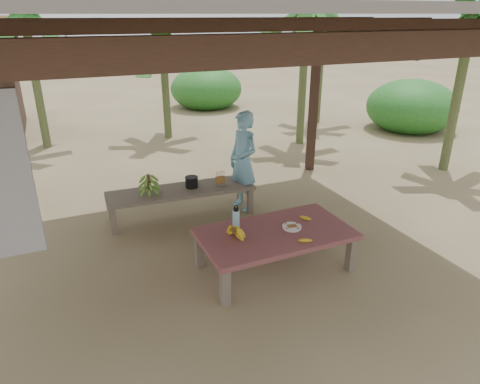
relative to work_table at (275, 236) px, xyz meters
name	(u,v)px	position (x,y,z in m)	size (l,w,h in m)	color
ground	(221,252)	(-0.46, 0.61, -0.43)	(80.00, 80.00, 0.00)	brown
pavilion	(216,25)	(-0.48, 0.59, 2.34)	(6.60, 5.60, 2.95)	black
work_table	(275,236)	(0.00, 0.00, 0.00)	(1.81, 1.01, 0.50)	brown
bench	(181,193)	(-0.62, 1.85, -0.04)	(2.23, 0.73, 0.45)	brown
ripe_banana_bunch	(233,233)	(-0.52, 0.04, 0.14)	(0.25, 0.22, 0.15)	yellow
plate	(292,227)	(0.22, -0.01, 0.08)	(0.23, 0.23, 0.04)	white
loose_banana_front	(305,240)	(0.19, -0.36, 0.09)	(0.04, 0.17, 0.04)	yellow
loose_banana_side	(306,218)	(0.49, 0.13, 0.09)	(0.04, 0.15, 0.04)	yellow
water_flask	(236,219)	(-0.40, 0.25, 0.20)	(0.08, 0.08, 0.31)	#4199CD
green_banana_stalk	(149,184)	(-1.09, 1.88, 0.17)	(0.27, 0.27, 0.31)	#598C2D
cooking_pot	(192,182)	(-0.45, 1.86, 0.10)	(0.19, 0.19, 0.16)	black
skewer_rack	(220,178)	(-0.02, 1.76, 0.14)	(0.18, 0.08, 0.24)	#A57F47
woman	(243,161)	(0.37, 1.78, 0.34)	(0.57, 0.37, 1.56)	#77BFE2
banana_plant_ne	(306,17)	(3.13, 4.61, 2.38)	(1.80, 1.80, 3.31)	#596638
banana_plant_n	(163,49)	(0.37, 6.39, 1.68)	(1.80, 1.80, 2.59)	#596638
banana_plant_nw	(25,21)	(-2.45, 6.70, 2.30)	(1.80, 1.80, 3.23)	#596638
banana_plant_e	(470,31)	(4.81, 1.83, 2.17)	(1.80, 1.80, 3.09)	#596638
banana_plant_far	(324,18)	(4.72, 6.32, 2.34)	(1.80, 1.80, 3.26)	#596638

